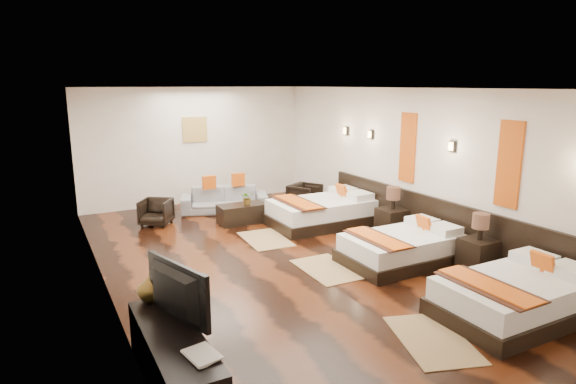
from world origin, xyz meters
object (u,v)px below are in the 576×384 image
nightstand_a (478,252)px  coffee_table (242,214)px  bed_near (517,296)px  figurine (152,286)px  bed_far (322,211)px  armchair_right (305,197)px  sofa (224,199)px  tv_console (174,360)px  table_plant (247,198)px  book (189,360)px  tv (169,293)px  nightstand_b (392,219)px  armchair_left (156,212)px  bed_mid (403,248)px

nightstand_a → coffee_table: 4.77m
bed_near → figurine: size_ratio=5.94×
bed_far → armchair_right: 1.29m
bed_far → sofa: bearing=126.4°
armchair_right → tv_console: bearing=-159.9°
table_plant → nightstand_a: bearing=-63.5°
sofa → nightstand_a: bearing=-49.0°
table_plant → book: bearing=-118.0°
figurine → tv: bearing=-84.8°
bed_near → nightstand_b: nightstand_b is taller
sofa → armchair_left: (-1.64, -0.35, -0.01)m
sofa → armchair_left: 1.67m
nightstand_a → sofa: (-2.18, 5.29, -0.05)m
tv_console → bed_mid: bearing=20.2°
figurine → armchair_left: (1.13, 4.79, -0.44)m
table_plant → tv: bearing=-121.6°
bed_mid → armchair_right: 3.75m
bed_mid → tv_console: size_ratio=1.07×
bed_mid → table_plant: (-1.33, 3.31, 0.30)m
nightstand_b → table_plant: (-2.08, 2.14, 0.21)m
bed_far → tv_console: (-4.20, -4.03, -0.00)m
nightstand_a → armchair_left: nightstand_a is taller
sofa → table_plant: (0.10, -1.11, 0.27)m
nightstand_b → sofa: size_ratio=0.50×
figurine → coffee_table: 4.97m
table_plant → armchair_right: bearing=14.6°
nightstand_b → coffee_table: bearing=134.6°
book → coffee_table: book is taller
nightstand_a → tv: bearing=-175.2°
bed_far → book: bearing=-132.6°
nightstand_a → tv_console: size_ratio=0.52×
nightstand_b → figurine: size_ratio=2.88×
coffee_table → nightstand_b: bearing=-45.4°
figurine → sofa: 5.86m
tv → armchair_right: 6.72m
bed_far → figurine: bearing=-142.6°
tv_console → tv: bearing=79.7°
nightstand_b → book: size_ratio=2.87×
tv_console → sofa: (2.77, 5.97, 0.01)m
bed_mid → coffee_table: size_ratio=1.93×
bed_near → armchair_left: (-3.06, 6.19, 0.01)m
book → armchair_right: bearing=52.3°
bed_far → table_plant: (-1.33, 0.83, 0.27)m
sofa → coffee_table: sofa is taller
bed_mid → armchair_left: bed_mid is taller
armchair_right → figurine: bearing=-164.7°
armchair_left → armchair_right: size_ratio=0.91×
figurine → tv_console: bearing=-90.0°
armchair_left → armchair_right: bearing=28.6°
tv_console → figurine: figurine is taller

